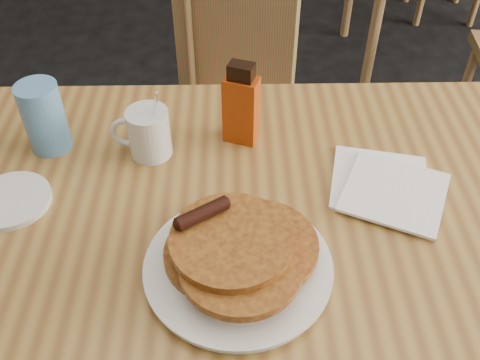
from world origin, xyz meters
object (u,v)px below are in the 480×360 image
chair_main_far (233,89)px  coffee_mug (148,132)px  blue_tumbler (44,117)px  main_table (229,232)px  pancake_plate (238,258)px  syrup_bottle (241,106)px

chair_main_far → coffee_mug: coffee_mug is taller
chair_main_far → blue_tumbler: blue_tumbler is taller
main_table → chair_main_far: chair_main_far is taller
pancake_plate → blue_tumbler: 0.49m
syrup_bottle → coffee_mug: bearing=-147.5°
chair_main_far → syrup_bottle: bearing=-66.8°
main_table → pancake_plate: size_ratio=4.49×
syrup_bottle → chair_main_far: bearing=111.1°
syrup_bottle → blue_tumbler: 0.38m
chair_main_far → main_table: bearing=-69.2°
main_table → pancake_plate: pancake_plate is taller
main_table → syrup_bottle: size_ratio=7.73×
syrup_bottle → blue_tumbler: (-0.38, -0.04, -0.01)m
coffee_mug → blue_tumbler: bearing=158.5°
pancake_plate → syrup_bottle: syrup_bottle is taller
main_table → chair_main_far: bearing=92.1°
coffee_mug → syrup_bottle: (0.18, 0.05, 0.03)m
main_table → pancake_plate: 0.14m
main_table → chair_main_far: (-0.03, 0.76, -0.20)m
main_table → coffee_mug: bearing=134.1°
blue_tumbler → main_table: bearing=-26.7°
main_table → pancake_plate: bearing=-79.8°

